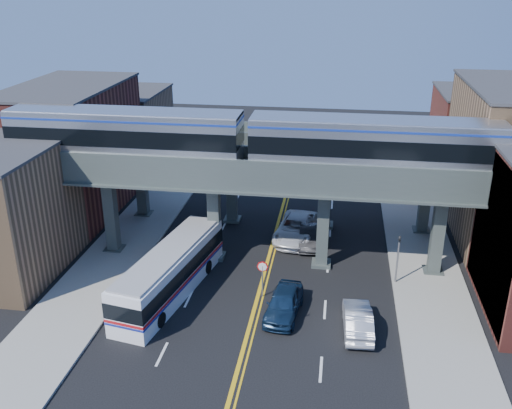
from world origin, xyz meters
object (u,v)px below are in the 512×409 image
traffic_signal (398,254)px  car_lane_c (296,228)px  transit_train (375,144)px  transit_bus (170,272)px  car_lane_a (284,303)px  stop_sign (263,273)px  car_lane_d (338,173)px  car_parked_curb (358,320)px  car_lane_b (310,236)px

traffic_signal → car_lane_c: bearing=140.0°
transit_train → transit_bus: transit_train is taller
transit_train → transit_bus: (-13.01, -5.46, -7.88)m
transit_bus → car_lane_a: (7.76, -1.49, -0.74)m
stop_sign → car_lane_c: (1.50, 9.21, -0.86)m
transit_train → car_lane_d: bearing=96.9°
transit_train → car_lane_c: 10.94m
transit_train → car_parked_curb: transit_train is taller
traffic_signal → car_lane_d: 21.00m
stop_sign → car_lane_c: 9.37m
car_lane_c → car_parked_curb: size_ratio=1.38×
car_lane_b → car_lane_d: car_lane_d is taller
traffic_signal → car_lane_a: 8.92m
car_lane_b → car_lane_d: bearing=80.5°
transit_bus → car_parked_curb: 12.64m
transit_bus → car_lane_a: transit_bus is taller
car_lane_a → transit_train: bearing=58.8°
traffic_signal → car_lane_c: size_ratio=0.64×
transit_train → car_lane_a: (-5.24, -6.95, -8.61)m
car_lane_a → car_parked_curb: (4.58, -1.10, -0.06)m
car_parked_curb → car_lane_d: bearing=-89.5°
car_lane_a → traffic_signal: bearing=40.0°
car_parked_curb → transit_bus: bearing=-14.8°
car_lane_c → stop_sign: bearing=-92.6°
transit_bus → car_lane_a: size_ratio=2.48×
car_lane_b → car_parked_curb: (3.57, -11.27, 0.03)m
car_lane_c → car_parked_curb: car_lane_c is taller
car_lane_a → car_lane_b: 10.22m
stop_sign → traffic_signal: 9.41m
car_lane_a → car_lane_c: bearing=96.4°
transit_bus → car_lane_c: size_ratio=1.89×
traffic_signal → car_parked_curb: bearing=-114.1°
stop_sign → transit_bus: transit_bus is taller
transit_train → traffic_signal: 7.69m
stop_sign → car_parked_curb: size_ratio=0.56×
car_lane_a → transit_bus: bearing=175.0°
car_lane_a → car_parked_curb: bearing=-7.7°
transit_train → transit_bus: size_ratio=4.25×
traffic_signal → stop_sign: bearing=-161.4°
transit_train → car_lane_a: bearing=-127.0°
car_lane_b → car_lane_c: bearing=136.7°
car_lane_a → car_lane_b: size_ratio=1.09×
traffic_signal → car_lane_b: traffic_signal is taller
car_lane_d → car_parked_curb: 26.60m
car_lane_b → transit_bus: bearing=-137.4°
car_lane_c → car_lane_d: bearing=84.4°
stop_sign → car_lane_d: 23.97m
car_lane_b → car_lane_d: 15.41m
transit_train → traffic_signal: transit_train is taller
transit_bus → car_lane_d: size_ratio=2.05×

